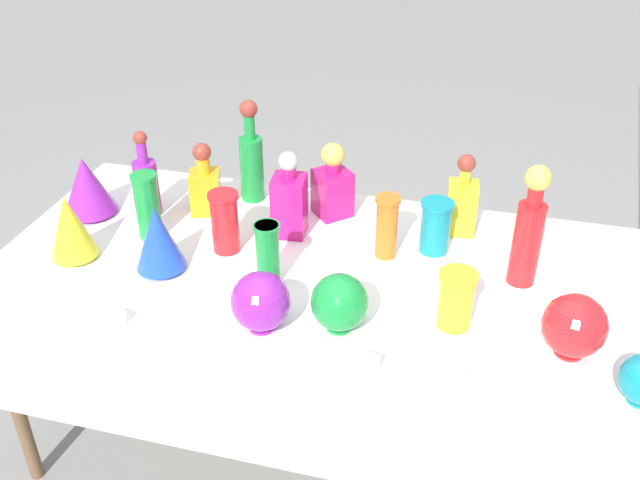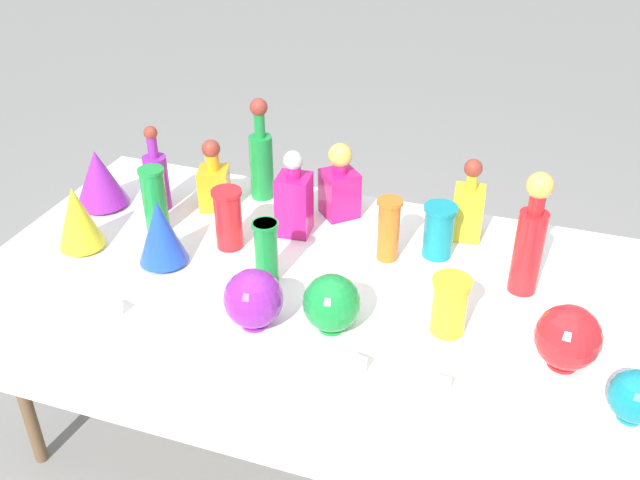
% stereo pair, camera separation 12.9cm
% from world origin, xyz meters
% --- Properties ---
extents(ground_plane, '(40.00, 40.00, 0.00)m').
position_xyz_m(ground_plane, '(0.00, 0.00, 0.00)').
color(ground_plane, gray).
extents(display_table, '(2.00, 0.98, 0.76)m').
position_xyz_m(display_table, '(0.00, -0.04, 0.70)').
color(display_table, white).
rests_on(display_table, ground).
extents(tall_bottle_0, '(0.08, 0.08, 0.30)m').
position_xyz_m(tall_bottle_0, '(-0.65, 0.17, 0.88)').
color(tall_bottle_0, purple).
rests_on(tall_bottle_0, display_table).
extents(tall_bottle_1, '(0.08, 0.08, 0.37)m').
position_xyz_m(tall_bottle_1, '(-0.34, 0.37, 0.91)').
color(tall_bottle_1, '#198C38').
rests_on(tall_bottle_1, display_table).
extents(tall_bottle_2, '(0.08, 0.08, 0.38)m').
position_xyz_m(tall_bottle_2, '(0.59, 0.09, 0.93)').
color(tall_bottle_2, red).
rests_on(tall_bottle_2, display_table).
extents(square_decanter_0, '(0.10, 0.10, 0.27)m').
position_xyz_m(square_decanter_0, '(0.39, 0.33, 0.87)').
color(square_decanter_0, yellow).
rests_on(square_decanter_0, display_table).
extents(square_decanter_1, '(0.13, 0.13, 0.25)m').
position_xyz_m(square_decanter_1, '(-0.47, 0.24, 0.86)').
color(square_decanter_1, orange).
rests_on(square_decanter_1, display_table).
extents(square_decanter_2, '(0.16, 0.16, 0.26)m').
position_xyz_m(square_decanter_2, '(-0.04, 0.33, 0.87)').
color(square_decanter_2, '#C61972').
rests_on(square_decanter_2, display_table).
extents(square_decanter_3, '(0.11, 0.11, 0.29)m').
position_xyz_m(square_decanter_3, '(-0.15, 0.17, 0.88)').
color(square_decanter_3, '#C61972').
rests_on(square_decanter_3, display_table).
extents(slender_vase_0, '(0.10, 0.10, 0.17)m').
position_xyz_m(slender_vase_0, '(0.32, 0.19, 0.85)').
color(slender_vase_0, teal).
rests_on(slender_vase_0, display_table).
extents(slender_vase_1, '(0.08, 0.08, 0.20)m').
position_xyz_m(slender_vase_1, '(0.18, 0.12, 0.87)').
color(slender_vase_1, orange).
rests_on(slender_vase_1, display_table).
extents(slender_vase_2, '(0.08, 0.08, 0.20)m').
position_xyz_m(slender_vase_2, '(-0.13, -0.11, 0.86)').
color(slender_vase_2, '#198C38').
rests_on(slender_vase_2, display_table).
extents(slender_vase_3, '(0.08, 0.08, 0.22)m').
position_xyz_m(slender_vase_3, '(-0.58, 0.04, 0.88)').
color(slender_vase_3, '#198C38').
rests_on(slender_vase_3, display_table).
extents(slender_vase_4, '(0.10, 0.10, 0.17)m').
position_xyz_m(slender_vase_4, '(0.42, -0.17, 0.85)').
color(slender_vase_4, yellow).
rests_on(slender_vase_4, display_table).
extents(slender_vase_5, '(0.10, 0.10, 0.20)m').
position_xyz_m(slender_vase_5, '(-0.31, 0.03, 0.87)').
color(slender_vase_5, red).
rests_on(slender_vase_5, display_table).
extents(fluted_vase_0, '(0.15, 0.15, 0.21)m').
position_xyz_m(fluted_vase_0, '(-0.75, -0.13, 0.87)').
color(fluted_vase_0, yellow).
rests_on(fluted_vase_0, display_table).
extents(fluted_vase_1, '(0.18, 0.18, 0.21)m').
position_xyz_m(fluted_vase_1, '(-0.84, 0.12, 0.87)').
color(fluted_vase_1, purple).
rests_on(fluted_vase_1, display_table).
extents(fluted_vase_2, '(0.15, 0.15, 0.21)m').
position_xyz_m(fluted_vase_2, '(-0.46, -0.13, 0.87)').
color(fluted_vase_2, blue).
rests_on(fluted_vase_2, display_table).
extents(round_bowl_0, '(0.16, 0.16, 0.16)m').
position_xyz_m(round_bowl_0, '(0.12, -0.26, 0.84)').
color(round_bowl_0, '#198C38').
rests_on(round_bowl_0, display_table).
extents(round_bowl_1, '(0.16, 0.16, 0.17)m').
position_xyz_m(round_bowl_1, '(-0.08, -0.31, 0.85)').
color(round_bowl_1, purple).
rests_on(round_bowl_1, display_table).
extents(round_bowl_2, '(0.12, 0.12, 0.13)m').
position_xyz_m(round_bowl_2, '(0.87, -0.35, 0.83)').
color(round_bowl_2, teal).
rests_on(round_bowl_2, display_table).
extents(round_bowl_3, '(0.16, 0.16, 0.17)m').
position_xyz_m(round_bowl_3, '(0.72, -0.21, 0.85)').
color(round_bowl_3, red).
rests_on(round_bowl_3, display_table).
extents(price_tag_left, '(0.05, 0.03, 0.05)m').
position_xyz_m(price_tag_left, '(0.23, -0.40, 0.78)').
color(price_tag_left, white).
rests_on(price_tag_left, display_table).
extents(price_tag_center, '(0.04, 0.02, 0.04)m').
position_xyz_m(price_tag_center, '(0.45, -0.40, 0.78)').
color(price_tag_center, white).
rests_on(price_tag_center, display_table).
extents(price_tag_right, '(0.05, 0.03, 0.04)m').
position_xyz_m(price_tag_right, '(-0.46, -0.39, 0.78)').
color(price_tag_right, white).
rests_on(price_tag_right, display_table).
extents(cardboard_box_behind_left, '(0.43, 0.32, 0.42)m').
position_xyz_m(cardboard_box_behind_left, '(-0.16, 1.01, 0.17)').
color(cardboard_box_behind_left, tan).
rests_on(cardboard_box_behind_left, ground).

